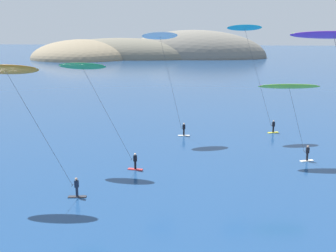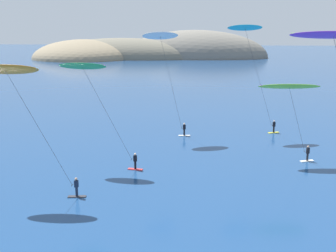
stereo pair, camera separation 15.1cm
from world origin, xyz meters
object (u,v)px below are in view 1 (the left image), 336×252
Objects in this scene: kitesurfer_lime at (290,91)px; kitesurfer_cyan at (247,38)px; kitesurfer_green at (87,75)px; kitesurfer_white at (162,44)px; kitesurfer_orange at (11,79)px.

kitesurfer_cyan is at bearing 107.71° from kitesurfer_lime.
kitesurfer_green is 0.80× the size of kitesurfer_white.
kitesurfer_lime is (23.75, 11.70, -2.39)m from kitesurfer_orange.
kitesurfer_orange is at bearing -115.80° from kitesurfer_white.
kitesurfer_white is (5.94, 12.32, 2.42)m from kitesurfer_green.
kitesurfer_green is at bearing -169.09° from kitesurfer_lime.
kitesurfer_green is 22.36m from kitesurfer_cyan.
kitesurfer_green is 0.75× the size of kitesurfer_cyan.
kitesurfer_white is 1.59× the size of kitesurfer_lime.
kitesurfer_cyan is at bearing 42.12° from kitesurfer_green.
kitesurfer_green is 8.75m from kitesurfer_orange.
kitesurfer_green is at bearing -137.88° from kitesurfer_cyan.
kitesurfer_white is 16.91m from kitesurfer_lime.
kitesurfer_green is 1.27× the size of kitesurfer_lime.
kitesurfer_orange is 0.79× the size of kitesurfer_cyan.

